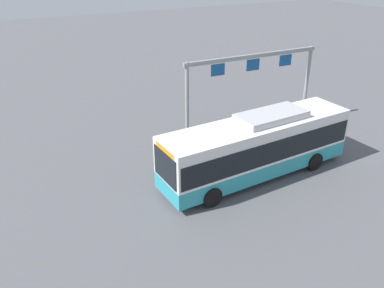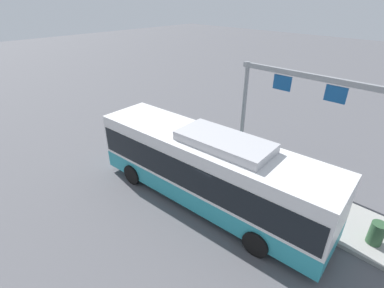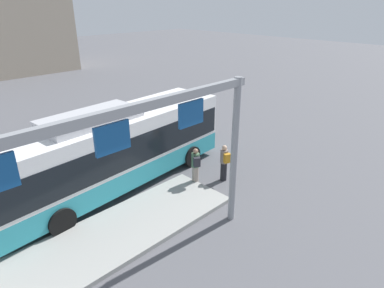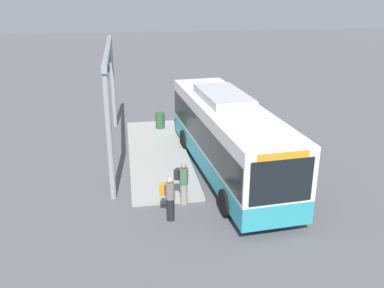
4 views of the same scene
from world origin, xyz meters
TOP-DOWN VIEW (x-y plane):
  - ground_plane at (0.00, 0.00)m, footprint 120.00×120.00m
  - platform_curb at (-2.46, -2.85)m, footprint 10.00×2.80m
  - bus_main at (-0.01, -0.00)m, footprint 10.92×3.35m
  - person_boarding at (3.65, -2.95)m, footprint 0.47×0.60m
  - person_waiting_near at (2.52, -2.31)m, footprint 0.54×0.61m
  - platform_sign_gantry at (-2.88, -4.95)m, footprint 9.51×0.24m
  - trash_bin at (-6.16, -2.40)m, footprint 0.52×0.52m

SIDE VIEW (x-z plane):
  - ground_plane at x=0.00m, z-range 0.00..0.00m
  - platform_curb at x=-2.46m, z-range 0.00..0.16m
  - trash_bin at x=-6.16m, z-range 0.16..1.06m
  - person_boarding at x=3.65m, z-range 0.06..1.73m
  - person_waiting_near at x=2.52m, z-range 0.06..1.73m
  - bus_main at x=-0.01m, z-range 0.08..3.54m
  - platform_sign_gantry at x=-2.88m, z-range 1.17..6.37m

